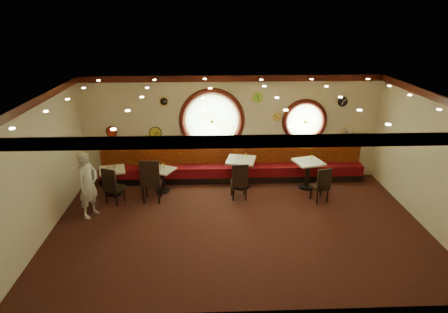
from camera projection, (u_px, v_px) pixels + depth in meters
floor at (239, 225)px, 9.80m from camera, size 9.00×6.00×0.00m
ceiling at (240, 96)px, 8.70m from camera, size 9.00×6.00×0.02m
wall_back at (232, 128)px, 12.06m from camera, size 9.00×0.02×3.20m
wall_front at (254, 231)px, 6.44m from camera, size 9.00×0.02×3.20m
wall_left at (43, 167)px, 9.08m from camera, size 0.02×6.00×3.20m
wall_right at (429, 161)px, 9.42m from camera, size 0.02×6.00×3.20m
molding_back at (232, 78)px, 11.50m from camera, size 9.00×0.10×0.18m
molding_front at (256, 141)px, 5.96m from camera, size 9.00×0.10×0.18m
molding_left at (34, 102)px, 8.56m from camera, size 0.10×6.00×0.18m
molding_right at (439, 98)px, 8.90m from camera, size 0.10×6.00×0.18m
banquette_base at (232, 177)px, 12.32m from camera, size 8.00×0.55×0.20m
banquette_seat at (232, 170)px, 12.23m from camera, size 8.00×0.55×0.30m
banquette_back at (232, 155)px, 12.30m from camera, size 8.00×0.10×0.55m
porthole_left_glass at (212, 121)px, 11.95m from camera, size 1.66×0.02×1.66m
porthole_left_frame at (212, 121)px, 11.94m from camera, size 1.98×0.18×1.98m
porthole_left_ring at (212, 121)px, 11.91m from camera, size 1.61×0.03×1.61m
porthole_right_glass at (304, 121)px, 12.07m from camera, size 1.10×0.02×1.10m
porthole_right_frame at (304, 121)px, 12.06m from camera, size 1.38×0.18×1.38m
porthole_right_ring at (305, 122)px, 12.03m from camera, size 1.09×0.03×1.09m
wall_clock_0 at (343, 102)px, 11.88m from camera, size 0.28×0.03×0.28m
wall_clock_1 at (260, 141)px, 12.20m from camera, size 0.24×0.03×0.24m
wall_clock_2 at (277, 117)px, 11.96m from camera, size 0.22×0.03×0.22m
wall_clock_3 at (155, 133)px, 11.97m from camera, size 0.36×0.03×0.36m
wall_clock_4 at (112, 132)px, 11.91m from camera, size 0.32×0.03×0.32m
wall_clock_5 at (169, 142)px, 12.09m from camera, size 0.20×0.03×0.20m
wall_clock_6 at (347, 132)px, 12.21m from camera, size 0.34×0.03×0.34m
wall_clock_7 at (258, 97)px, 11.73m from camera, size 0.30×0.03×0.30m
wall_clock_8 at (164, 101)px, 11.66m from camera, size 0.24×0.03×0.24m
table_a at (113, 178)px, 11.29m from camera, size 0.84×0.84×0.76m
table_b at (162, 178)px, 11.45m from camera, size 0.84×0.84×0.70m
table_c at (241, 170)px, 11.71m from camera, size 0.96×0.96×0.88m
table_d at (308, 171)px, 11.69m from camera, size 0.94×0.94×0.84m
chair_a at (112, 184)px, 10.66m from camera, size 0.58×0.58×0.64m
chair_b at (151, 178)px, 10.72m from camera, size 0.53×0.53×0.77m
chair_c at (239, 179)px, 10.92m from camera, size 0.48×0.48×0.66m
chair_d at (322, 183)px, 10.78m from camera, size 0.53×0.53×0.62m
condiment_a_salt at (107, 168)px, 11.16m from camera, size 0.03×0.03×0.09m
condiment_b_salt at (161, 166)px, 11.43m from camera, size 0.04×0.04×0.10m
condiment_c_salt at (238, 157)px, 11.65m from camera, size 0.03×0.03×0.09m
condiment_d_salt at (306, 159)px, 11.61m from camera, size 0.04×0.04×0.11m
condiment_a_pepper at (114, 168)px, 11.15m from camera, size 0.03×0.03×0.09m
condiment_b_pepper at (160, 169)px, 11.29m from camera, size 0.03×0.03×0.09m
condiment_c_pepper at (242, 157)px, 11.60m from camera, size 0.03×0.03×0.10m
condiment_d_pepper at (311, 160)px, 11.51m from camera, size 0.04×0.04×0.11m
condiment_a_bottle at (115, 166)px, 11.23m from camera, size 0.04×0.04×0.14m
condiment_b_bottle at (164, 166)px, 11.42m from camera, size 0.05×0.05×0.16m
condiment_c_bottle at (246, 155)px, 11.71m from camera, size 0.05×0.05×0.15m
condiment_d_bottle at (311, 157)px, 11.69m from camera, size 0.05×0.05×0.14m
waiter at (88, 185)px, 9.96m from camera, size 0.64×0.74×1.72m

